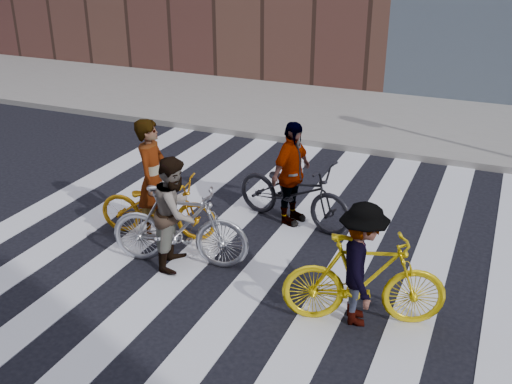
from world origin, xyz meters
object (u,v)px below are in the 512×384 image
Objects in this scene: rider_mid at (176,212)px; rider_rear at (291,174)px; bike_yellow_right at (364,280)px; bike_silver_mid at (179,227)px; rider_right at (361,265)px; rider_left at (153,179)px; bike_dark_rear at (294,192)px; bike_yellow_left at (158,207)px.

rider_rear reaches higher than rider_mid.
rider_mid is at bearing 64.86° from bike_yellow_right.
bike_silver_mid is 2.77m from rider_right.
bike_yellow_right is at bearing -129.10° from rider_rear.
rider_left reaches higher than rider_mid.
rider_right is at bearing -109.59° from rider_mid.
bike_silver_mid is 0.95× the size of bike_dark_rear.
rider_mid is 0.95× the size of rider_rear.
bike_yellow_right is at bearing -109.47° from rider_mid.
rider_left reaches higher than rider_rear.
bike_silver_mid is 1.16× the size of rider_rear.
rider_left is (-0.83, 0.66, 0.36)m from bike_silver_mid.
bike_yellow_right reaches higher than bike_yellow_left.
bike_silver_mid reaches higher than bike_yellow_right.
rider_right is at bearing -130.69° from bike_dark_rear.
bike_dark_rear is 1.10× the size of rider_left.
rider_left is at bearing 56.27° from bike_yellow_right.
rider_rear reaches higher than rider_right.
rider_right is 2.87m from rider_rear.
bike_yellow_right is 0.21m from rider_right.
bike_yellow_right is at bearing -115.30° from rider_left.
rider_mid reaches higher than bike_yellow_right.
bike_yellow_left is 2.24m from bike_dark_rear.
bike_yellow_right is 3.78m from rider_left.
rider_mid is at bearing 64.74° from rider_right.
rider_rear is (-1.80, 2.27, 0.27)m from bike_yellow_right.
rider_mid is at bearing 77.10° from bike_silver_mid.
rider_right is (3.58, -0.98, -0.17)m from rider_left.
rider_left is 1.11× the size of rider_rear.
rider_rear is at bearing -65.04° from rider_left.
bike_dark_rear is at bearing -41.27° from bike_silver_mid.
bike_dark_rear is 1.33× the size of rider_right.
bike_yellow_left is 2.23m from rider_rear.
rider_rear is (1.78, 1.29, 0.37)m from bike_yellow_left.
rider_left is 2.24m from rider_rear.
rider_mid reaches higher than rider_right.
rider_left is at bearing 37.12° from rider_mid.
bike_yellow_left is 0.47m from rider_left.
bike_silver_mid is 1.26× the size of rider_right.
rider_rear is at bearing -41.27° from rider_mid.
bike_dark_rear is 2.25m from rider_mid.
bike_silver_mid is 1.01× the size of bike_yellow_right.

